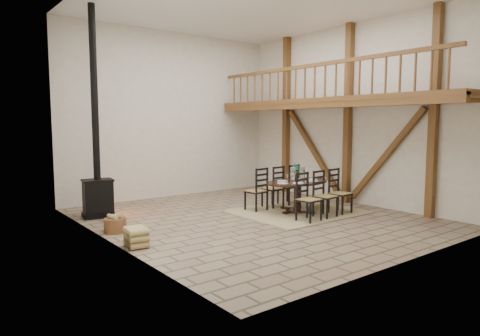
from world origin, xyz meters
TOP-DOWN VIEW (x-y plane):
  - ground at (0.00, 0.00)m, footprint 8.00×8.00m
  - room_shell at (1.19, 0.00)m, footprint 7.02×8.02m
  - rug at (1.30, -0.13)m, footprint 3.00×2.50m
  - dining_table at (1.30, -0.13)m, footprint 2.04×2.31m
  - wood_stove at (-2.92, 2.40)m, footprint 0.78×0.64m
  - log_basket at (-3.16, 0.72)m, footprint 0.46×0.46m
  - log_stack at (-3.25, -0.53)m, footprint 0.40×0.52m

SIDE VIEW (x-z plane):
  - ground at x=0.00m, z-range 0.00..0.00m
  - rug at x=1.30m, z-range 0.00..0.02m
  - log_basket at x=-3.16m, z-range -0.03..0.35m
  - log_stack at x=-3.25m, z-range 0.00..0.36m
  - dining_table at x=1.30m, z-range -0.20..1.04m
  - wood_stove at x=-2.92m, z-range -1.39..3.61m
  - room_shell at x=1.19m, z-range 0.51..5.52m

